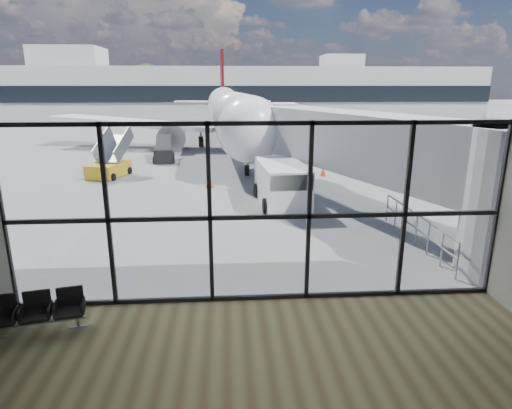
{
  "coord_description": "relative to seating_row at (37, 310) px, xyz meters",
  "views": [
    {
      "loc": [
        -0.76,
        -9.85,
        5.28
      ],
      "look_at": [
        0.11,
        3.0,
        1.68
      ],
      "focal_mm": 30.0,
      "sensor_mm": 36.0,
      "label": 1
    }
  ],
  "objects": [
    {
      "name": "ground",
      "position": [
        5.02,
        41.08,
        -0.49
      ],
      "size": [
        220.0,
        220.0,
        0.0
      ],
      "primitive_type": "plane",
      "color": "slate",
      "rests_on": "ground"
    },
    {
      "name": "lounge_shell",
      "position": [
        5.02,
        -3.72,
        2.16
      ],
      "size": [
        12.02,
        8.01,
        4.51
      ],
      "color": "brown",
      "rests_on": "ground"
    },
    {
      "name": "glass_curtain_wall",
      "position": [
        5.02,
        1.08,
        1.75
      ],
      "size": [
        12.1,
        0.12,
        4.5
      ],
      "color": "white",
      "rests_on": "ground"
    },
    {
      "name": "jet_bridge",
      "position": [
        9.92,
        8.16,
        2.27
      ],
      "size": [
        8.0,
        16.5,
        4.33
      ],
      "color": "#9C9DA1",
      "rests_on": "ground"
    },
    {
      "name": "apron_railing",
      "position": [
        10.62,
        4.58,
        0.23
      ],
      "size": [
        0.06,
        5.46,
        1.11
      ],
      "color": "gray",
      "rests_on": "ground"
    },
    {
      "name": "far_terminal",
      "position": [
        4.44,
        63.05,
        3.72
      ],
      "size": [
        80.0,
        12.2,
        11.0
      ],
      "color": "#B8B8B3",
      "rests_on": "ground"
    },
    {
      "name": "tree_1",
      "position": [
        -33.98,
        73.08,
        4.76
      ],
      "size": [
        5.61,
        5.61,
        8.07
      ],
      "color": "#382619",
      "rests_on": "ground"
    },
    {
      "name": "tree_2",
      "position": [
        -27.98,
        73.08,
        5.38
      ],
      "size": [
        6.27,
        6.27,
        9.03
      ],
      "color": "#382619",
      "rests_on": "ground"
    },
    {
      "name": "tree_3",
      "position": [
        -21.98,
        73.08,
        4.14
      ],
      "size": [
        4.95,
        4.95,
        7.12
      ],
      "color": "#382619",
      "rests_on": "ground"
    },
    {
      "name": "tree_4",
      "position": [
        -15.98,
        73.08,
        4.76
      ],
      "size": [
        5.61,
        5.61,
        8.07
      ],
      "color": "#382619",
      "rests_on": "ground"
    },
    {
      "name": "tree_5",
      "position": [
        -9.98,
        73.08,
        5.38
      ],
      "size": [
        6.27,
        6.27,
        9.03
      ],
      "color": "#382619",
      "rests_on": "ground"
    },
    {
      "name": "seating_row",
      "position": [
        0.0,
        0.0,
        0.0
      ],
      "size": [
        2.01,
        0.94,
        0.89
      ],
      "rotation": [
        0.0,
        0.0,
        0.21
      ],
      "color": "gray",
      "rests_on": "ground"
    },
    {
      "name": "airliner",
      "position": [
        4.67,
        30.64,
        2.39
      ],
      "size": [
        31.72,
        36.76,
        9.47
      ],
      "rotation": [
        0.0,
        0.0,
        0.05
      ],
      "color": "white",
      "rests_on": "ground"
    },
    {
      "name": "service_van",
      "position": [
        6.72,
        10.0,
        0.48
      ],
      "size": [
        2.36,
        4.47,
        1.89
      ],
      "rotation": [
        0.0,
        0.0,
        0.07
      ],
      "color": "white",
      "rests_on": "ground"
    },
    {
      "name": "belt_loader",
      "position": [
        -0.3,
        22.27,
        0.08
      ],
      "size": [
        1.74,
        3.79,
        1.69
      ],
      "rotation": [
        0.0,
        0.0,
        0.11
      ],
      "color": "black",
      "rests_on": "ground"
    },
    {
      "name": "mobile_stairs",
      "position": [
        -2.77,
        16.92,
        0.06
      ],
      "size": [
        2.33,
        3.54,
        2.3
      ],
      "rotation": [
        0.0,
        0.0,
        -0.26
      ],
      "color": "#BC8F16",
      "rests_on": "ground"
    },
    {
      "name": "traffic_cone_a",
      "position": [
        3.29,
        13.74,
        -0.2
      ],
      "size": [
        0.44,
        0.44,
        0.62
      ],
      "color": "#FF500D",
      "rests_on": "ground"
    },
    {
      "name": "traffic_cone_c",
      "position": [
        10.02,
        16.22,
        -0.25
      ],
      "size": [
        0.36,
        0.36,
        0.52
      ],
      "color": "red",
      "rests_on": "ground"
    }
  ]
}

